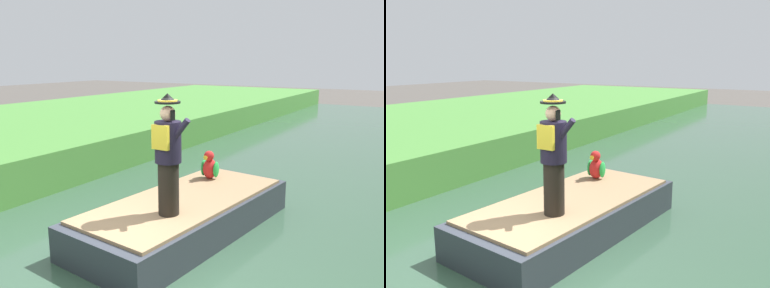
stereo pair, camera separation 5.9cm
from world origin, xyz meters
The scene contains 5 objects.
ground_plane centered at (0.00, 0.00, 0.00)m, with size 80.00×80.00×0.00m, color #4C4742.
canal_water centered at (0.00, 0.00, 0.05)m, with size 7.14×48.00×0.10m, color #33513D.
boat centered at (0.00, 1.83, 0.40)m, with size 2.19×4.35×0.61m.
person_pirate centered at (0.18, 1.06, 1.64)m, with size 0.61×0.42×1.85m.
parrot_plush centered at (-0.22, 3.05, 0.95)m, with size 0.36×0.35×0.57m.
Camera 1 is at (3.60, -3.80, 3.05)m, focal length 38.24 mm.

